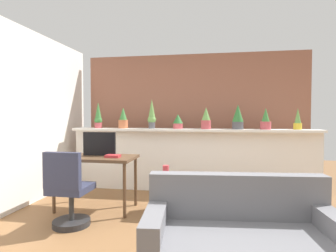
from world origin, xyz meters
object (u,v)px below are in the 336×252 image
Objects in this scene: desk at (96,162)px; office_chair at (69,195)px; potted_plant_2 at (152,115)px; potted_plant_3 at (178,121)px; potted_plant_1 at (123,119)px; couch at (241,244)px; potted_plant_6 at (266,120)px; side_cube_shelf at (170,195)px; potted_plant_5 at (238,117)px; potted_plant_0 at (98,117)px; potted_plant_7 at (298,120)px; vase_on_shelf at (166,171)px; tv_monitor at (99,144)px; book_on_desk at (113,156)px; potted_plant_4 at (206,119)px.

desk is 0.72m from office_chair.
potted_plant_3 is (0.46, 0.03, -0.11)m from potted_plant_2.
potted_plant_1 reaches higher than couch.
office_chair reaches higher than desk.
side_cube_shelf is (-1.41, -1.09, -0.99)m from potted_plant_6.
potted_plant_3 is 0.61× the size of potted_plant_5.
potted_plant_1 reaches higher than office_chair.
potted_plant_7 is (3.42, 0.03, -0.05)m from potted_plant_0.
potted_plant_3 is 1.45m from potted_plant_6.
potted_plant_0 reaches higher than potted_plant_1.
desk is at bearing -155.98° from potted_plant_6.
office_chair reaches higher than vase_on_shelf.
potted_plant_7 is 2.39m from vase_on_shelf.
potted_plant_3 is 0.52× the size of tv_monitor.
book_on_desk is at bearing -175.41° from side_cube_shelf.
potted_plant_7 is at bearing 2.95° from potted_plant_4.
potted_plant_6 is (1.91, 0.02, -0.09)m from potted_plant_2.
tv_monitor is (-1.00, -1.03, -0.31)m from potted_plant_3.
desk is 2.34m from couch.
couch is at bearing -57.14° from vase_on_shelf.
potted_plant_0 reaches higher than potted_plant_7.
potted_plant_5 is at bearing -1.65° from potted_plant_3.
side_cube_shelf is at bearing -131.78° from potted_plant_5.
couch reaches higher than desk.
potted_plant_3 reaches higher than office_chair.
potted_plant_2 reaches higher than vase_on_shelf.
potted_plant_6 reaches higher than vase_on_shelf.
potted_plant_2 reaches higher than potted_plant_7.
potted_plant_5 is 0.37× the size of desk.
book_on_desk reaches higher than side_cube_shelf.
potted_plant_7 reaches higher than potted_plant_3.
potted_plant_5 reaches higher than office_chair.
potted_plant_0 is at bearing 178.73° from potted_plant_4.
book_on_desk is (-0.74, -1.17, -0.46)m from potted_plant_3.
potted_plant_1 is 1.96m from office_chair.
vase_on_shelf is 0.75m from book_on_desk.
office_chair is 0.56× the size of couch.
book_on_desk is at bearing -12.38° from desk.
potted_plant_2 is 1.41m from vase_on_shelf.
potted_plant_5 is at bearing -0.71° from potted_plant_0.
potted_plant_0 reaches higher than potted_plant_3.
couch is (0.37, -2.43, -0.98)m from potted_plant_4.
potted_plant_5 is 2.65m from couch.
potted_plant_6 is 0.71× the size of side_cube_shelf.
office_chair is at bearing -131.72° from potted_plant_4.
potted_plant_1 is at bearing 131.01° from vase_on_shelf.
potted_plant_3 is 0.71× the size of potted_plant_7.
desk is at bearing -132.42° from potted_plant_3.
potted_plant_2 is 1.30m from book_on_desk.
potted_plant_5 is 2.85m from office_chair.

